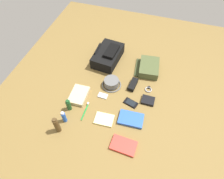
# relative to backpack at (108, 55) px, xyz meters

# --- Properties ---
(ground_plane) EXTENTS (2.64, 2.02, 0.02)m
(ground_plane) POSITION_rel_backpack_xyz_m (-0.38, -0.16, -0.07)
(ground_plane) COLOR brown
(ground_plane) RESTS_ON ground
(backpack) EXTENTS (0.38, 0.26, 0.14)m
(backpack) POSITION_rel_backpack_xyz_m (0.00, 0.00, 0.00)
(backpack) COLOR black
(backpack) RESTS_ON ground_plane
(toiletry_pouch) EXTENTS (0.27, 0.25, 0.08)m
(toiletry_pouch) POSITION_rel_backpack_xyz_m (-0.02, -0.42, -0.02)
(toiletry_pouch) COLOR #47512D
(toiletry_pouch) RESTS_ON ground_plane
(bucket_hat) EXTENTS (0.18, 0.18, 0.07)m
(bucket_hat) POSITION_rel_backpack_xyz_m (-0.31, -0.13, -0.03)
(bucket_hat) COLOR #5D5D5D
(bucket_hat) RESTS_ON ground_plane
(cologne_bottle) EXTENTS (0.04, 0.04, 0.17)m
(cologne_bottle) POSITION_rel_backpack_xyz_m (-0.86, 0.12, 0.02)
(cologne_bottle) COLOR #473319
(cologne_bottle) RESTS_ON ground_plane
(deodorant_spray) EXTENTS (0.03, 0.03, 0.12)m
(deodorant_spray) POSITION_rel_backpack_xyz_m (-0.77, 0.11, -0.00)
(deodorant_spray) COLOR blue
(deodorant_spray) RESTS_ON ground_plane
(shampoo_bottle) EXTENTS (0.04, 0.04, 0.12)m
(shampoo_bottle) POSITION_rel_backpack_xyz_m (-0.65, 0.13, -0.00)
(shampoo_bottle) COLOR #19471E
(shampoo_bottle) RESTS_ON ground_plane
(paperback_novel) EXTENTS (0.13, 0.19, 0.02)m
(paperback_novel) POSITION_rel_backpack_xyz_m (-0.83, -0.39, -0.05)
(paperback_novel) COLOR red
(paperback_novel) RESTS_ON ground_plane
(travel_guidebook) EXTENTS (0.14, 0.20, 0.03)m
(travel_guidebook) POSITION_rel_backpack_xyz_m (-0.60, -0.39, -0.05)
(travel_guidebook) COLOR blue
(travel_guidebook) RESTS_ON ground_plane
(cell_phone) EXTENTS (0.09, 0.13, 0.01)m
(cell_phone) POSITION_rel_backpack_xyz_m (-0.45, -0.35, -0.05)
(cell_phone) COLOR black
(cell_phone) RESTS_ON ground_plane
(media_player) EXTENTS (0.06, 0.09, 0.01)m
(media_player) POSITION_rel_backpack_xyz_m (-0.45, -0.10, -0.06)
(media_player) COLOR #B7B7BC
(media_player) RESTS_ON ground_plane
(wristwatch) EXTENTS (0.07, 0.06, 0.01)m
(wristwatch) POSITION_rel_backpack_xyz_m (-0.26, -0.47, -0.05)
(wristwatch) COLOR #99999E
(wristwatch) RESTS_ON ground_plane
(toothbrush) EXTENTS (0.18, 0.01, 0.02)m
(toothbrush) POSITION_rel_backpack_xyz_m (-0.63, -0.01, -0.05)
(toothbrush) COLOR #198C33
(toothbrush) RESTS_ON ground_plane
(wallet) EXTENTS (0.09, 0.11, 0.02)m
(wallet) POSITION_rel_backpack_xyz_m (-0.38, -0.49, -0.05)
(wallet) COLOR black
(wallet) RESTS_ON ground_plane
(notepad) EXTENTS (0.12, 0.16, 0.02)m
(notepad) POSITION_rel_backpack_xyz_m (-0.67, -0.18, -0.05)
(notepad) COLOR beige
(notepad) RESTS_ON ground_plane
(folded_towel) EXTENTS (0.20, 0.15, 0.04)m
(folded_towel) POSITION_rel_backpack_xyz_m (-0.51, 0.10, -0.04)
(folded_towel) COLOR #C6B289
(folded_towel) RESTS_ON ground_plane
(sunglasses_case) EXTENTS (0.15, 0.07, 0.04)m
(sunglasses_case) POSITION_rel_backpack_xyz_m (-0.26, -0.32, -0.04)
(sunglasses_case) COLOR black
(sunglasses_case) RESTS_ON ground_plane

